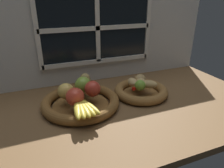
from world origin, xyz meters
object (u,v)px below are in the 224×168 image
apple_red_front (75,97)px  pear_brown (85,81)px  potato_back (140,79)px  potato_small (149,84)px  apple_red_right (93,89)px  potato_large (141,83)px  fruit_bowl_left (80,102)px  banana_bunch_front (83,107)px  chili_pepper (143,85)px  apple_green_back (83,85)px  apple_golden_left (66,91)px  fruit_bowl_right (140,91)px  lime_near (140,85)px  potato_oblong (133,82)px

apple_red_front → pear_brown: (8.11, 14.36, 0.26)cm
potato_back → potato_small: bearing=-81.0°
apple_red_right → potato_large: bearing=2.8°
fruit_bowl_left → banana_bunch_front: (-1.78, -12.46, 4.08)cm
apple_red_right → chili_pepper: 27.09cm
fruit_bowl_left → chili_pepper: bearing=-0.6°
apple_red_right → apple_green_back: size_ratio=0.95×
apple_red_front → potato_back: apple_red_front is taller
apple_golden_left → chili_pepper: bearing=-2.0°
fruit_bowl_right → chili_pepper: bearing=-21.0°
fruit_bowl_left → chili_pepper: (32.67, -0.37, 3.34)cm
apple_green_back → banana_bunch_front: 17.55cm
apple_red_front → potato_large: (35.20, 6.61, -1.64)cm
apple_red_front → banana_bunch_front: bearing=-73.7°
apple_green_back → potato_back: bearing=-0.4°
potato_small → chili_pepper: (-2.02, 2.62, -1.17)cm
apple_green_back → banana_bunch_front: size_ratio=0.44×
pear_brown → lime_near: 27.22cm
fruit_bowl_left → potato_oblong: potato_oblong is taller
apple_green_back → lime_near: apple_green_back is taller
fruit_bowl_right → potato_large: (0.00, -0.00, 4.70)cm
fruit_bowl_right → apple_red_right: bearing=-177.2°
potato_back → potato_oblong: size_ratio=0.88×
fruit_bowl_right → banana_bunch_front: banana_bunch_front is taller
potato_oblong → chili_pepper: bearing=-34.6°
apple_red_front → apple_red_right: apple_red_front is taller
apple_green_back → chili_pepper: apple_green_back is taller
apple_red_right → pear_brown: pear_brown is taller
apple_golden_left → pear_brown: size_ratio=0.87×
potato_back → potato_oblong: 5.45cm
potato_large → lime_near: lime_near is taller
apple_red_right → potato_small: (28.95, -1.72, -1.66)cm
apple_green_back → potato_small: apple_green_back is taller
pear_brown → potato_small: 32.01cm
apple_red_right → potato_large: (25.97, 1.27, -1.45)cm
potato_large → potato_small: (2.99, -2.99, -0.21)cm
potato_back → potato_small: 7.19cm
apple_golden_left → potato_oblong: apple_golden_left is taller
apple_red_front → apple_golden_left: apple_red_front is taller
apple_red_right → lime_near: 23.70cm
lime_near → apple_golden_left: bearing=172.6°
potato_large → chili_pepper: potato_large is taller
apple_red_right → potato_small: bearing=-3.4°
potato_back → lime_near: 8.83cm
pear_brown → banana_bunch_front: 21.35cm
apple_red_right → apple_red_front: bearing=-150.0°
pear_brown → fruit_bowl_left: bearing=-120.7°
potato_large → fruit_bowl_left: bearing=180.0°
apple_red_front → potato_back: (37.07, 10.71, -1.45)cm
potato_small → lime_near: (-5.40, -0.63, 0.55)cm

